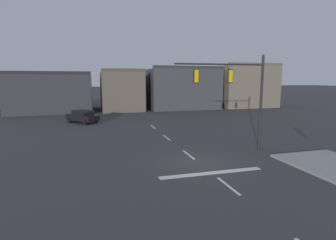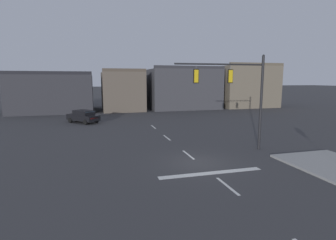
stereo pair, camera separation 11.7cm
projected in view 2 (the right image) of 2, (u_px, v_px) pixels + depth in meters
ground_plane at (199, 163)px, 17.62m from camera, size 400.00×400.00×0.00m
stop_bar_paint at (211, 173)px, 15.71m from camera, size 6.40×0.50×0.01m
lane_centreline at (188, 155)px, 19.53m from camera, size 0.16×26.40×0.01m
signal_mast_near_side at (239, 88)px, 19.98m from camera, size 7.00×0.56×7.31m
car_lot_nearside at (83, 116)px, 33.78m from camera, size 4.25×4.50×1.61m
building_row at (156, 90)px, 49.76m from camera, size 48.12×10.74×8.52m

